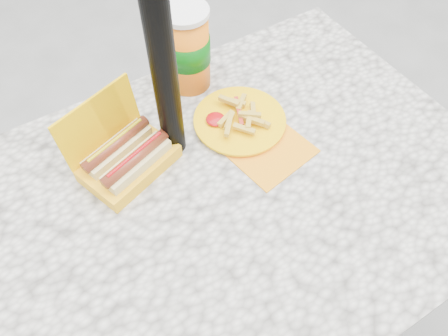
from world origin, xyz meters
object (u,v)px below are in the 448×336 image
umbrella_pole (155,6)px  hotdog_box (126,157)px  fries_plate (241,122)px  soda_cup (187,49)px

umbrella_pole → hotdog_box: umbrella_pole is taller
umbrella_pole → fries_plate: umbrella_pole is taller
soda_cup → hotdog_box: bearing=-146.2°
hotdog_box → fries_plate: bearing=-24.7°
fries_plate → soda_cup: bearing=99.2°
umbrella_pole → fries_plate: (0.16, -0.03, -0.34)m
fries_plate → soda_cup: soda_cup is taller
hotdog_box → fries_plate: 0.27m
umbrella_pole → hotdog_box: 0.33m
hotdog_box → soda_cup: soda_cup is taller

